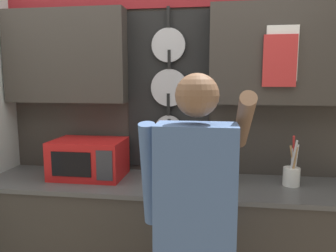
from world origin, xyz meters
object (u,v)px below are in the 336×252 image
Objects in this scene: utensil_crock at (292,174)px; person at (196,213)px; microwave at (89,158)px; knife_block at (220,168)px.

utensil_crock is 0.21× the size of person.
person is at bearing -40.00° from microwave.
knife_block is 0.17× the size of person.
microwave is 1.06m from person.
knife_block is at bearing 179.96° from utensil_crock.
microwave is 0.93m from knife_block.
microwave is at bearing -179.99° from utensil_crock.
person is at bearing -100.04° from knife_block.
utensil_crock is (0.47, -0.00, -0.02)m from knife_block.
knife_block is at bearing 79.96° from person.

